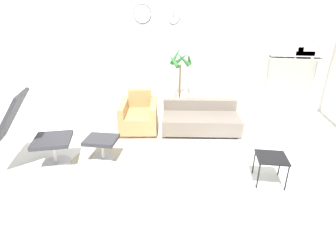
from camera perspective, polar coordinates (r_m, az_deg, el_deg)
name	(u,v)px	position (r m, az deg, el deg)	size (l,w,h in m)	color
ground_plane	(153,164)	(4.19, -3.18, -8.35)	(12.00, 12.00, 0.00)	white
wall_back	(176,49)	(6.55, 1.65, 16.43)	(12.00, 0.09, 2.80)	silver
round_rug	(145,167)	(4.12, -4.97, -8.98)	(2.51, 2.51, 0.01)	#BCB29E
lounge_chair	(18,122)	(4.39, -29.80, 0.86)	(1.25, 0.87, 1.27)	#BCBCC1
ottoman	(102,143)	(4.32, -14.26, -3.70)	(0.49, 0.42, 0.38)	#BCBCC1
armchair_red	(139,116)	(5.34, -6.28, 2.13)	(0.85, 1.01, 0.75)	silver
couch_low	(200,120)	(5.33, 7.05, 1.33)	(1.60, 1.02, 0.56)	black
side_table	(271,160)	(3.88, 21.59, -6.82)	(0.41, 0.41, 0.40)	black
potted_plant	(180,87)	(6.09, 2.61, 8.50)	(0.57, 0.58, 1.55)	brown
shelf_unit	(299,54)	(6.60, 26.61, 13.84)	(1.10, 0.28, 1.74)	#BCBCC1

